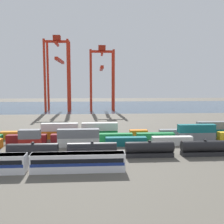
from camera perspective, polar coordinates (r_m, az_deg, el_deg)
The scene contains 27 objects.
ground_plane at distance 117.07m, azimuth -3.68°, elevation -2.68°, with size 420.00×420.00×0.00m, color #5B564C.
harbour_water at distance 210.33m, azimuth -3.81°, elevation 1.32°, with size 400.00×110.00×0.01m, color #384C60.
passenger_train at distance 56.32m, azimuth -18.21°, elevation -10.66°, with size 40.06×3.14×3.90m.
freight_tank_row at distance 64.00m, azimuth -4.47°, elevation -8.48°, with size 69.63×2.74×4.20m.
shipping_container_1 at distance 77.79m, azimuth -17.87°, elevation -6.60°, with size 6.04×2.44×2.60m, color #AD211C.
shipping_container_2 at distance 77.26m, azimuth -17.93°, elevation -4.72°, with size 6.04×2.44×2.60m, color slate.
shipping_container_3 at distance 75.66m, azimuth -7.49°, elevation -6.71°, with size 12.10×2.44×2.60m, color silver.
shipping_container_4 at distance 75.12m, azimuth -7.52°, elevation -4.78°, with size 12.10×2.44×2.60m, color slate.
shipping_container_5 at distance 76.07m, azimuth 3.12°, elevation -6.59°, with size 12.10×2.44×2.60m, color #146066.
shipping_container_6 at distance 78.99m, azimuth 13.28°, elevation -6.27°, with size 12.10×2.44×2.60m, color silver.
shipping_container_8 at distance 83.85m, azimuth -18.54°, elevation -5.70°, with size 12.10×2.44×2.60m, color maroon.
shipping_container_9 at distance 81.51m, azimuth -9.25°, elevation -5.79°, with size 12.10×2.44×2.60m, color maroon.
shipping_container_10 at distance 81.37m, azimuth 0.32°, elevation -5.73°, with size 12.10×2.44×2.60m, color #197538.
shipping_container_11 at distance 83.46m, azimuth 9.66°, elevation -5.51°, with size 12.10×2.44×2.60m, color #197538.
shipping_container_12 at distance 87.60m, azimuth 18.32°, elevation -5.19°, with size 12.10×2.44×2.60m, color slate.
shipping_container_13 at distance 87.14m, azimuth 18.38°, elevation -3.51°, with size 12.10×2.44×2.60m, color #146066.
shipping_container_15 at distance 90.34m, azimuth -20.01°, elevation -4.90°, with size 12.10×2.44×2.60m, color orange.
shipping_container_16 at distance 87.60m, azimuth -11.57°, elevation -4.99°, with size 12.10×2.44×2.60m, color orange.
shipping_container_17 at distance 87.13m, azimuth -11.61°, elevation -3.31°, with size 12.10×2.44×2.60m, color silver.
shipping_container_18 at distance 86.83m, azimuth -2.78°, elevation -4.97°, with size 12.10×2.44×2.60m, color #197538.
shipping_container_19 at distance 86.36m, azimuth -2.79°, elevation -3.28°, with size 12.10×2.44×2.60m, color silver.
shipping_container_20 at distance 88.11m, azimuth 5.95°, elevation -4.83°, with size 6.04×2.44×2.60m, color orange.
shipping_container_21 at distance 91.33m, azimuth 14.24°, elevation -4.60°, with size 12.10×2.44×2.60m, color slate.
shipping_container_22 at distance 96.30m, azimuth 21.82°, elevation -4.30°, with size 12.10×2.44×2.60m, color #146066.
shipping_container_23 at distance 95.88m, azimuth 21.89°, elevation -2.77°, with size 12.10×2.44×2.60m, color slate.
gantry_crane_west at distance 180.01m, azimuth -11.98°, elevation 9.92°, with size 16.59×38.33×50.19m.
gantry_crane_central at distance 177.95m, azimuth -2.27°, elevation 8.87°, with size 16.78×34.37×43.94m.
Camera 1 is at (-0.48, -75.63, 18.29)m, focal length 40.87 mm.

